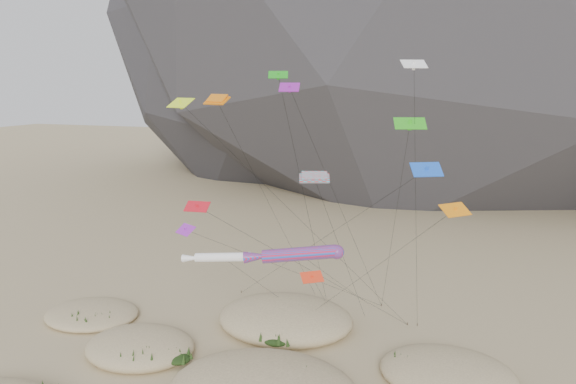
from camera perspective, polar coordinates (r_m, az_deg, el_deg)
The scene contains 6 objects.
kite_stakes at distance 65.50m, azimuth 4.15°, elevation -11.78°, with size 21.74×7.53×0.30m.
rainbow_tube_kite at distance 48.54m, azimuth 0.82°, elevation -6.35°, with size 8.59×19.46×11.99m.
white_tube_kite at distance 50.84m, azimuth -7.00°, elevation -6.61°, with size 6.64×15.49×10.85m.
orange_parafoil at distance 56.56m, azimuth -7.14°, elevation 9.07°, with size 8.43×13.03×24.44m.
multi_parafoil at distance 47.02m, azimuth 2.77°, elevation 1.31°, with size 3.36×14.61×18.26m.
delta_kites at distance 48.91m, azimuth 3.11°, elevation 3.12°, with size 28.60×22.12×27.41m.
Camera 1 is at (16.85, -35.06, 25.54)m, focal length 35.00 mm.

